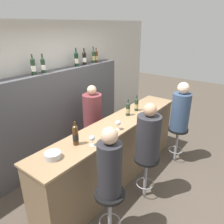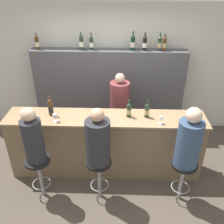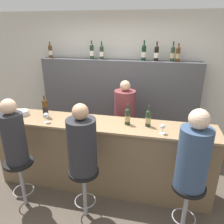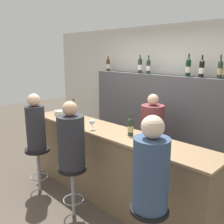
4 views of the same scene
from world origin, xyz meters
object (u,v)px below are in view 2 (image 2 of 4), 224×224
object	(u,v)px
wine_bottle_counter_2	(147,110)
wine_bottle_backbar_4	(145,43)
bartender	(119,115)
wine_bottle_backbar_2	(91,43)
wine_bottle_backbar_5	(160,43)
wine_bottle_backbar_3	(133,43)
bar_stool_right	(183,171)
bar_stool_middle	(99,169)
wine_bottle_counter_1	(129,110)
wine_bottle_backbar_0	(37,43)
wine_bottle_backbar_6	(164,44)
metal_bowl	(27,113)
wine_glass_1	(93,116)
wine_glass_2	(161,118)
wine_bottle_counter_0	(51,107)
bar_stool_left	(39,168)
guest_seated_middle	(98,140)
guest_seated_left	(33,138)
wine_bottle_backbar_1	(81,42)
wine_glass_0	(55,116)

from	to	relation	value
wine_bottle_counter_2	wine_bottle_backbar_4	distance (m)	1.44
bartender	wine_bottle_backbar_2	bearing A→B (deg)	133.05
wine_bottle_counter_2	wine_bottle_backbar_5	distance (m)	1.47
wine_bottle_backbar_3	bar_stool_right	distance (m)	2.43
wine_bottle_backbar_4	bar_stool_middle	xyz separation A→B (m)	(-0.72, -1.89, -1.35)
wine_bottle_counter_1	bar_stool_middle	xyz separation A→B (m)	(-0.43, -0.63, -0.65)
wine_bottle_backbar_0	wine_bottle_backbar_6	size ratio (longest dim) A/B	0.98
wine_bottle_backbar_0	bar_stool_right	world-z (taller)	wine_bottle_backbar_0
metal_bowl	bartender	size ratio (longest dim) A/B	0.13
wine_glass_1	wine_glass_2	xyz separation A→B (m)	(1.01, 0.00, -0.02)
wine_bottle_backbar_2	wine_bottle_backbar_5	distance (m)	1.26
wine_bottle_counter_0	wine_bottle_backbar_0	xyz separation A→B (m)	(-0.49, 1.26, 0.67)
bar_stool_middle	bartender	world-z (taller)	bartender
wine_bottle_counter_1	bar_stool_left	size ratio (longest dim) A/B	0.42
wine_bottle_counter_2	bar_stool_middle	bearing A→B (deg)	-138.25
guest_seated_middle	guest_seated_left	bearing A→B (deg)	-180.00
wine_bottle_counter_0	bartender	bearing A→B (deg)	32.48
wine_glass_2	bar_stool_left	world-z (taller)	wine_glass_2
wine_bottle_backbar_5	wine_bottle_counter_1	bearing A→B (deg)	-114.19
wine_bottle_backbar_6	metal_bowl	size ratio (longest dim) A/B	1.57
wine_bottle_counter_0	wine_bottle_backbar_2	size ratio (longest dim) A/B	1.03
wine_bottle_counter_1	bar_stool_middle	distance (m)	1.00
wine_bottle_backbar_1	wine_bottle_backbar_5	bearing A→B (deg)	0.00
wine_bottle_backbar_4	bar_stool_right	world-z (taller)	wine_bottle_backbar_4
wine_bottle_backbar_6	wine_glass_0	size ratio (longest dim) A/B	2.10
wine_bottle_backbar_1	wine_bottle_counter_1	bearing A→B (deg)	-55.15
wine_bottle_backbar_6	bartender	xyz separation A→B (m)	(-0.80, -0.58, -1.19)
wine_bottle_backbar_6	wine_bottle_counter_0	bearing A→B (deg)	-146.06
wine_bottle_backbar_1	wine_bottle_backbar_2	size ratio (longest dim) A/B	1.04
wine_bottle_backbar_4	wine_bottle_counter_2	bearing A→B (deg)	-90.73
wine_glass_1	metal_bowl	bearing A→B (deg)	170.74
wine_bottle_backbar_6	wine_glass_2	world-z (taller)	wine_bottle_backbar_6
wine_bottle_counter_0	bar_stool_middle	xyz separation A→B (m)	(0.79, -0.63, -0.67)
wine_glass_2	guest_seated_middle	distance (m)	1.01
wine_bottle_backbar_2	bartender	world-z (taller)	wine_bottle_backbar_2
wine_glass_1	metal_bowl	size ratio (longest dim) A/B	0.77
wine_bottle_counter_2	bar_stool_left	world-z (taller)	wine_bottle_counter_2
guest_seated_left	wine_bottle_backbar_6	bearing A→B (deg)	43.79
wine_bottle_counter_0	wine_bottle_backbar_6	distance (m)	2.36
wine_bottle_counter_0	wine_glass_0	bearing A→B (deg)	-59.16
wine_bottle_backbar_4	wine_glass_1	world-z (taller)	wine_bottle_backbar_4
wine_bottle_backbar_0	wine_glass_0	xyz separation A→B (m)	(0.60, -1.45, -0.71)
wine_glass_0	guest_seated_left	bearing A→B (deg)	-115.22
metal_bowl	bar_stool_left	world-z (taller)	metal_bowl
wine_bottle_backbar_0	wine_bottle_backbar_4	bearing A→B (deg)	-0.00
wine_bottle_counter_2	bar_stool_left	bearing A→B (deg)	-158.44
wine_bottle_counter_2	wine_bottle_backbar_0	size ratio (longest dim) A/B	0.98
guest_seated_left	wine_bottle_counter_2	bearing A→B (deg)	21.56
wine_bottle_counter_0	wine_bottle_backbar_0	bearing A→B (deg)	111.26
wine_bottle_backbar_4	wine_bottle_backbar_6	size ratio (longest dim) A/B	1.08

